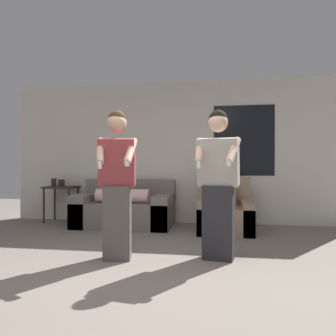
{
  "coord_description": "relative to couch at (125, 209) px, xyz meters",
  "views": [
    {
      "loc": [
        0.78,
        -2.9,
        1.06
      ],
      "look_at": [
        0.21,
        0.81,
        1.05
      ],
      "focal_mm": 35.0,
      "sensor_mm": 36.0,
      "label": 1
    }
  ],
  "objects": [
    {
      "name": "ground_plane",
      "position": [
        0.88,
        -2.79,
        -0.3
      ],
      "size": [
        14.0,
        14.0,
        0.0
      ],
      "primitive_type": "plane",
      "color": "slate"
    },
    {
      "name": "wall_back",
      "position": [
        0.9,
        0.53,
        1.06
      ],
      "size": [
        6.52,
        0.07,
        2.7
      ],
      "color": "beige",
      "rests_on": "ground_plane"
    },
    {
      "name": "person_right",
      "position": [
        1.66,
        -1.91,
        0.56
      ],
      "size": [
        0.52,
        0.54,
        1.71
      ],
      "color": "#28282D",
      "rests_on": "ground_plane"
    },
    {
      "name": "side_table",
      "position": [
        -1.34,
        0.22,
        0.29
      ],
      "size": [
        0.58,
        0.49,
        0.84
      ],
      "color": "#332319",
      "rests_on": "ground_plane"
    },
    {
      "name": "armchair",
      "position": [
        1.76,
        -0.21,
        -0.01
      ],
      "size": [
        0.87,
        0.95,
        0.88
      ],
      "color": "#937A60",
      "rests_on": "ground_plane"
    },
    {
      "name": "person_left",
      "position": [
        0.51,
        -2.09,
        0.57
      ],
      "size": [
        0.47,
        0.54,
        1.7
      ],
      "color": "#56514C",
      "rests_on": "ground_plane"
    },
    {
      "name": "couch",
      "position": [
        0.0,
        0.0,
        0.0
      ],
      "size": [
        1.7,
        0.98,
        0.82
      ],
      "color": "slate",
      "rests_on": "ground_plane"
    }
  ]
}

